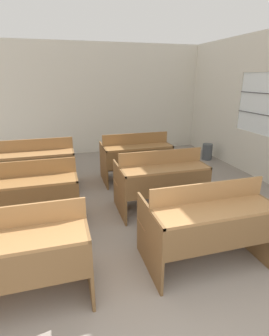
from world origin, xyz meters
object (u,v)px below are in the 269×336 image
Objects in this scene: bench_second_right at (161,179)px; bench_third_right at (136,156)px; bench_second_left at (28,194)px; bench_third_left at (37,164)px; wastepaper_bin at (207,152)px; bench_front_left at (14,253)px; bench_front_right at (206,222)px.

bench_third_right is (-0.02, 1.26, 0.00)m from bench_second_right.
bench_third_right is (1.83, 1.25, 0.00)m from bench_second_left.
bench_third_left is (0.04, 1.27, 0.00)m from bench_second_left.
bench_second_left reaches higher than wastepaper_bin.
wastepaper_bin is (3.90, 3.35, -0.30)m from bench_front_left.
wastepaper_bin is at bearing 58.79° from bench_front_right.
bench_front_right is 1.00× the size of bench_second_left.
bench_front_right is at bearing -54.31° from bench_third_left.
bench_front_right and bench_third_left have the same top height.
bench_front_left is 3.27× the size of wastepaper_bin.
bench_front_right is 1.00× the size of bench_third_right.
bench_front_right is 3.13m from bench_third_left.
bench_second_right is at bearing -35.18° from bench_third_left.
bench_second_right is 1.26m from bench_third_right.
bench_front_left is 3.12m from bench_third_right.
bench_second_left is at bearing -151.87° from wastepaper_bin.
wastepaper_bin is (2.07, 0.83, -0.30)m from bench_third_right.
wastepaper_bin is (2.05, 2.09, -0.30)m from bench_second_right.
bench_second_right is at bearing 34.40° from bench_front_left.
bench_front_right is 2.26m from bench_second_left.
bench_second_left is 1.00× the size of bench_third_left.
wastepaper_bin is (2.03, 3.35, -0.30)m from bench_front_right.
bench_third_left is at bearing 179.45° from bench_third_right.
bench_front_right is 1.27m from bench_second_right.
bench_second_left is 1.00× the size of bench_third_right.
bench_third_left is 1.79m from bench_third_right.
bench_second_left is at bearing 145.64° from bench_front_right.
bench_second_left is 1.85m from bench_second_right.
bench_second_left is at bearing 179.78° from bench_second_right.
bench_front_right is 1.00× the size of bench_third_left.
bench_second_right reaches higher than wastepaper_bin.
bench_second_left and bench_third_left have the same top height.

